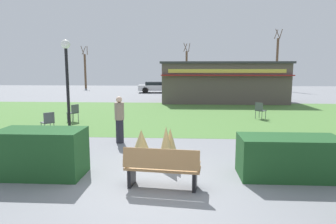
{
  "coord_description": "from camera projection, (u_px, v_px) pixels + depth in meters",
  "views": [
    {
      "loc": [
        0.67,
        -6.49,
        2.68
      ],
      "look_at": [
        0.07,
        3.99,
        1.15
      ],
      "focal_mm": 31.98,
      "sensor_mm": 36.0,
      "label": 1
    }
  ],
  "objects": [
    {
      "name": "ground_plane",
      "position": [
        155.0,
        187.0,
        6.84
      ],
      "size": [
        80.0,
        80.0,
        0.0
      ],
      "primitive_type": "plane",
      "color": "slate"
    },
    {
      "name": "lawn_patch",
      "position": [
        173.0,
        114.0,
        17.51
      ],
      "size": [
        36.0,
        12.0,
        0.01
      ],
      "primitive_type": "cube",
      "color": "#4C7A38",
      "rests_on": "ground_plane"
    },
    {
      "name": "park_bench",
      "position": [
        162.0,
        168.0,
        6.69
      ],
      "size": [
        1.75,
        0.71,
        0.95
      ],
      "color": "#9E7547",
      "rests_on": "ground_plane"
    },
    {
      "name": "hedge_left",
      "position": [
        41.0,
        153.0,
        7.47
      ],
      "size": [
        2.09,
        1.1,
        1.18
      ],
      "primitive_type": "cube",
      "color": "#1E4C23",
      "rests_on": "ground_plane"
    },
    {
      "name": "hedge_right",
      "position": [
        289.0,
        157.0,
        7.38
      ],
      "size": [
        2.44,
        1.1,
        1.02
      ],
      "primitive_type": "cube",
      "color": "#1E4C23",
      "rests_on": "ground_plane"
    },
    {
      "name": "ornamental_grass_behind_left",
      "position": [
        141.0,
        145.0,
        8.75
      ],
      "size": [
        0.7,
        0.7,
        0.92
      ],
      "primitive_type": "cone",
      "color": "tan",
      "rests_on": "ground_plane"
    },
    {
      "name": "ornamental_grass_behind_right",
      "position": [
        166.0,
        148.0,
        8.01
      ],
      "size": [
        0.54,
        0.54,
        1.16
      ],
      "primitive_type": "cone",
      "color": "tan",
      "rests_on": "ground_plane"
    },
    {
      "name": "ornamental_grass_behind_center",
      "position": [
        170.0,
        147.0,
        8.2
      ],
      "size": [
        0.59,
        0.59,
        1.07
      ],
      "primitive_type": "cone",
      "color": "tan",
      "rests_on": "ground_plane"
    },
    {
      "name": "lamppost_mid",
      "position": [
        67.0,
        75.0,
        12.03
      ],
      "size": [
        0.36,
        0.36,
        3.81
      ],
      "color": "black",
      "rests_on": "ground_plane"
    },
    {
      "name": "food_kiosk",
      "position": [
        223.0,
        82.0,
        24.14
      ],
      "size": [
        9.82,
        4.89,
        3.19
      ],
      "color": "#594C47",
      "rests_on": "ground_plane"
    },
    {
      "name": "cafe_chair_west",
      "position": [
        74.0,
        111.0,
        15.07
      ],
      "size": [
        0.6,
        0.6,
        0.89
      ],
      "color": "#4C5156",
      "rests_on": "ground_plane"
    },
    {
      "name": "cafe_chair_east",
      "position": [
        48.0,
        121.0,
        12.39
      ],
      "size": [
        0.62,
        0.62,
        0.89
      ],
      "color": "#4C5156",
      "rests_on": "ground_plane"
    },
    {
      "name": "cafe_chair_center",
      "position": [
        260.0,
        109.0,
        15.89
      ],
      "size": [
        0.62,
        0.62,
        0.89
      ],
      "color": "#4C5156",
      "rests_on": "ground_plane"
    },
    {
      "name": "person_strolling",
      "position": [
        120.0,
        119.0,
        10.77
      ],
      "size": [
        0.34,
        0.34,
        1.69
      ],
      "rotation": [
        0.0,
        0.0,
        2.08
      ],
      "color": "#23232D",
      "rests_on": "ground_plane"
    },
    {
      "name": "parked_car_west_slot",
      "position": [
        157.0,
        87.0,
        33.35
      ],
      "size": [
        4.35,
        2.36,
        1.2
      ],
      "color": "silver",
      "rests_on": "ground_plane"
    },
    {
      "name": "parked_car_center_slot",
      "position": [
        204.0,
        87.0,
        33.06
      ],
      "size": [
        4.36,
        2.39,
        1.2
      ],
      "color": "#2D6638",
      "rests_on": "ground_plane"
    },
    {
      "name": "parked_car_east_slot",
      "position": [
        252.0,
        87.0,
        32.77
      ],
      "size": [
        4.24,
        2.13,
        1.2
      ],
      "color": "#B7BABF",
      "rests_on": "ground_plane"
    },
    {
      "name": "tree_left_bg",
      "position": [
        186.0,
        69.0,
        40.24
      ],
      "size": [
        0.91,
        0.96,
        6.01
      ],
      "color": "brown",
      "rests_on": "ground_plane"
    },
    {
      "name": "tree_right_bg",
      "position": [
        277.0,
        63.0,
        36.52
      ],
      "size": [
        0.91,
        0.96,
        7.36
      ],
      "color": "brown",
      "rests_on": "ground_plane"
    },
    {
      "name": "tree_center_bg",
      "position": [
        85.0,
        70.0,
        39.9
      ],
      "size": [
        0.91,
        0.96,
        5.6
      ],
      "color": "brown",
      "rests_on": "ground_plane"
    }
  ]
}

